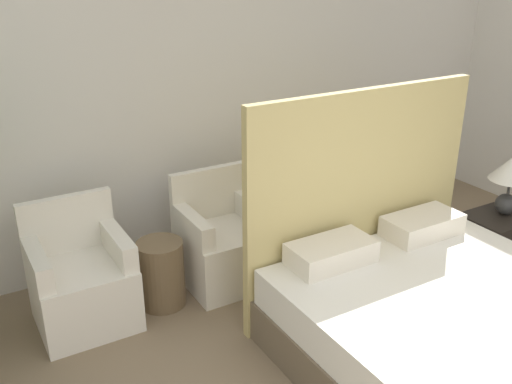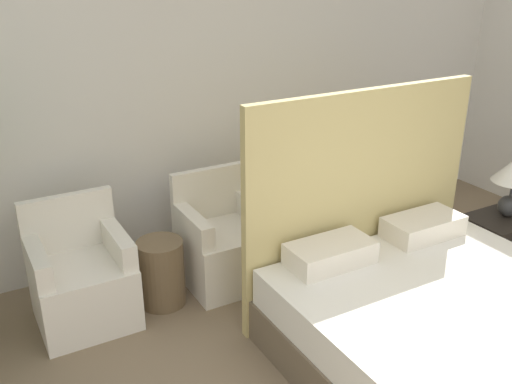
# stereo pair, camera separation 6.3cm
# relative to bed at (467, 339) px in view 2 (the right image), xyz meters

# --- Properties ---
(wall_back) EXTENTS (10.00, 0.06, 2.90)m
(wall_back) POSITION_rel_bed_xyz_m (-0.47, 2.31, 1.15)
(wall_back) COLOR silver
(wall_back) RESTS_ON ground_plane
(bed) EXTENTS (1.74, 2.17, 1.51)m
(bed) POSITION_rel_bed_xyz_m (0.00, 0.00, 0.00)
(bed) COLOR brown
(bed) RESTS_ON ground_plane
(armchair_near_window_left) EXTENTS (0.61, 0.58, 0.82)m
(armchair_near_window_left) POSITION_rel_bed_xyz_m (-1.70, 1.66, -0.02)
(armchair_near_window_left) COLOR silver
(armchair_near_window_left) RESTS_ON ground_plane
(armchair_near_window_right) EXTENTS (0.61, 0.58, 0.82)m
(armchair_near_window_right) POSITION_rel_bed_xyz_m (-0.67, 1.66, -0.02)
(armchair_near_window_right) COLOR silver
(armchair_near_window_right) RESTS_ON ground_plane
(nightstand) EXTENTS (0.55, 0.39, 0.47)m
(nightstand) POSITION_rel_bed_xyz_m (1.20, 0.73, -0.06)
(nightstand) COLOR black
(nightstand) RESTS_ON ground_plane
(side_table) EXTENTS (0.32, 0.32, 0.47)m
(side_table) POSITION_rel_bed_xyz_m (-1.18, 1.60, -0.06)
(side_table) COLOR brown
(side_table) RESTS_ON ground_plane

